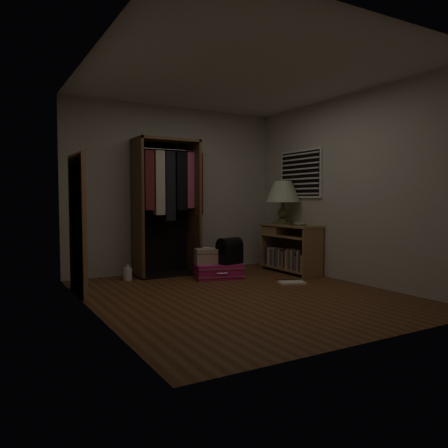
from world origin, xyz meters
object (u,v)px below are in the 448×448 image
(open_wardrobe, at_px, (169,195))
(train_case, at_px, (207,256))
(floor_mirror, at_px, (78,224))
(table_lamp, at_px, (283,193))
(console_bookshelf, at_px, (288,247))
(black_bag, at_px, (230,250))
(white_jug, at_px, (128,274))
(pink_suitcase, at_px, (218,271))

(open_wardrobe, height_order, train_case, open_wardrobe)
(floor_mirror, relative_size, table_lamp, 2.35)
(console_bookshelf, height_order, black_bag, console_bookshelf)
(black_bag, bearing_deg, white_jug, 143.79)
(pink_suitcase, bearing_deg, floor_mirror, -160.68)
(console_bookshelf, distance_m, black_bag, 1.08)
(console_bookshelf, relative_size, table_lamp, 1.55)
(open_wardrobe, bearing_deg, pink_suitcase, -51.79)
(open_wardrobe, xyz_separation_m, train_case, (0.36, -0.56, -0.89))
(console_bookshelf, relative_size, floor_mirror, 0.66)
(floor_mirror, distance_m, black_bag, 2.20)
(open_wardrobe, height_order, pink_suitcase, open_wardrobe)
(black_bag, xyz_separation_m, table_lamp, (1.09, 0.15, 0.85))
(table_lamp, xyz_separation_m, white_jug, (-2.45, 0.40, -1.16))
(white_jug, bearing_deg, floor_mirror, -142.89)
(train_case, bearing_deg, pink_suitcase, -14.40)
(console_bookshelf, bearing_deg, white_jug, 167.20)
(pink_suitcase, height_order, white_jug, white_jug)
(black_bag, bearing_deg, floor_mirror, 167.01)
(floor_mirror, relative_size, white_jug, 7.83)
(open_wardrobe, xyz_separation_m, white_jug, (-0.71, -0.17, -1.12))
(floor_mirror, distance_m, white_jug, 1.25)
(pink_suitcase, distance_m, white_jug, 1.30)
(black_bag, bearing_deg, pink_suitcase, 140.62)
(floor_mirror, bearing_deg, white_jug, 37.11)
(open_wardrobe, relative_size, floor_mirror, 1.21)
(train_case, xyz_separation_m, white_jug, (-1.06, 0.39, -0.23))
(floor_mirror, xyz_separation_m, train_case, (1.86, 0.21, -0.53))
(train_case, relative_size, white_jug, 1.73)
(floor_mirror, xyz_separation_m, table_lamp, (3.24, 0.20, 0.41))
(console_bookshelf, xyz_separation_m, white_jug, (-2.44, 0.56, -0.30))
(floor_mirror, bearing_deg, black_bag, 1.51)
(table_lamp, bearing_deg, pink_suitcase, -176.54)
(train_case, relative_size, table_lamp, 0.52)
(open_wardrobe, xyz_separation_m, black_bag, (0.66, -0.71, -0.81))
(console_bookshelf, xyz_separation_m, train_case, (-1.38, 0.16, -0.07))
(pink_suitcase, xyz_separation_m, white_jug, (-1.21, 0.47, -0.01))
(white_jug, bearing_deg, train_case, -20.19)
(console_bookshelf, relative_size, pink_suitcase, 1.42)
(pink_suitcase, relative_size, black_bag, 1.97)
(floor_mirror, height_order, table_lamp, floor_mirror)
(open_wardrobe, bearing_deg, train_case, -57.50)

